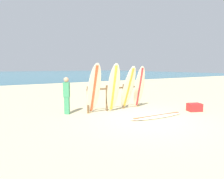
{
  "coord_description": "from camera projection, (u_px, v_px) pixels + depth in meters",
  "views": [
    {
      "loc": [
        -4.75,
        -5.16,
        1.99
      ],
      "look_at": [
        -0.14,
        2.35,
        0.93
      ],
      "focal_mm": 29.61,
      "sensor_mm": 36.0,
      "label": 1
    }
  ],
  "objects": [
    {
      "name": "ground_plane",
      "position": [
        147.0,
        119.0,
        7.07
      ],
      "size": [
        120.0,
        120.0,
        0.0
      ],
      "primitive_type": "plane",
      "color": "beige"
    },
    {
      "name": "ocean_water",
      "position": [
        17.0,
        74.0,
        56.15
      ],
      "size": [
        120.0,
        80.0,
        0.01
      ],
      "primitive_type": "cube",
      "color": "teal",
      "rests_on": "ground"
    },
    {
      "name": "surfboard_rack",
      "position": [
        115.0,
        94.0,
        8.65
      ],
      "size": [
        2.9,
        0.09,
        1.18
      ],
      "color": "brown",
      "rests_on": "ground"
    },
    {
      "name": "surfboard_leaning_far_left",
      "position": [
        94.0,
        89.0,
        7.65
      ],
      "size": [
        0.67,
        1.05,
        2.18
      ],
      "color": "white",
      "rests_on": "ground"
    },
    {
      "name": "surfboard_leaning_left",
      "position": [
        113.0,
        88.0,
        8.06
      ],
      "size": [
        0.63,
        0.71,
        2.17
      ],
      "color": "beige",
      "rests_on": "ground"
    },
    {
      "name": "surfboard_leaning_center_left",
      "position": [
        128.0,
        88.0,
        8.54
      ],
      "size": [
        0.63,
        0.99,
        2.06
      ],
      "color": "silver",
      "rests_on": "ground"
    },
    {
      "name": "surfboard_leaning_center",
      "position": [
        139.0,
        87.0,
        9.04
      ],
      "size": [
        0.58,
        0.61,
        2.06
      ],
      "color": "beige",
      "rests_on": "ground"
    },
    {
      "name": "surfboard_lying_on_sand",
      "position": [
        157.0,
        116.0,
        7.45
      ],
      "size": [
        2.52,
        0.71,
        0.08
      ],
      "color": "silver",
      "rests_on": "ground"
    },
    {
      "name": "beachgoer_standing",
      "position": [
        67.0,
        94.0,
        7.78
      ],
      "size": [
        0.3,
        0.28,
        1.58
      ],
      "color": "#3F9966",
      "rests_on": "ground"
    },
    {
      "name": "cooler_box",
      "position": [
        194.0,
        107.0,
        8.39
      ],
      "size": [
        0.7,
        0.59,
        0.36
      ],
      "primitive_type": "cube",
      "rotation": [
        0.0,
        0.0,
        -0.37
      ],
      "color": "red",
      "rests_on": "ground"
    }
  ]
}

